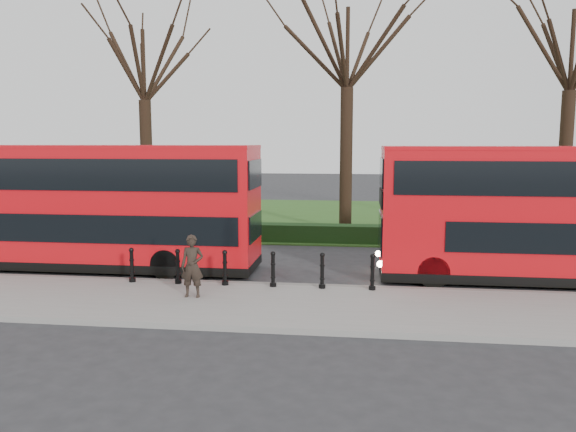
# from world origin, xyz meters

# --- Properties ---
(ground) EXTENTS (120.00, 120.00, 0.00)m
(ground) POSITION_xyz_m (0.00, 0.00, 0.00)
(ground) COLOR #28282B
(ground) RESTS_ON ground
(pavement) EXTENTS (60.00, 4.00, 0.15)m
(pavement) POSITION_xyz_m (0.00, -3.00, 0.07)
(pavement) COLOR gray
(pavement) RESTS_ON ground
(kerb) EXTENTS (60.00, 0.25, 0.16)m
(kerb) POSITION_xyz_m (0.00, -1.00, 0.07)
(kerb) COLOR slate
(kerb) RESTS_ON ground
(grass_verge) EXTENTS (60.00, 18.00, 0.06)m
(grass_verge) POSITION_xyz_m (0.00, 15.00, 0.03)
(grass_verge) COLOR #2D531B
(grass_verge) RESTS_ON ground
(hedge) EXTENTS (60.00, 0.90, 0.80)m
(hedge) POSITION_xyz_m (0.00, 6.80, 0.40)
(hedge) COLOR black
(hedge) RESTS_ON ground
(yellow_line_outer) EXTENTS (60.00, 0.10, 0.01)m
(yellow_line_outer) POSITION_xyz_m (0.00, -0.70, 0.01)
(yellow_line_outer) COLOR yellow
(yellow_line_outer) RESTS_ON ground
(yellow_line_inner) EXTENTS (60.00, 0.10, 0.01)m
(yellow_line_inner) POSITION_xyz_m (0.00, -0.50, 0.01)
(yellow_line_inner) COLOR yellow
(yellow_line_inner) RESTS_ON ground
(tree_left) EXTENTS (7.47, 7.47, 11.68)m
(tree_left) POSITION_xyz_m (-8.00, 10.00, 8.49)
(tree_left) COLOR black
(tree_left) RESTS_ON ground
(tree_mid) EXTENTS (8.04, 8.04, 12.57)m
(tree_mid) POSITION_xyz_m (2.00, 10.00, 9.14)
(tree_mid) COLOR black
(tree_mid) RESTS_ON ground
(tree_right) EXTENTS (7.76, 7.76, 12.13)m
(tree_right) POSITION_xyz_m (12.00, 10.00, 8.82)
(tree_right) COLOR black
(tree_right) RESTS_ON ground
(bollard_row) EXTENTS (7.36, 0.15, 1.00)m
(bollard_row) POSITION_xyz_m (-0.54, -1.35, 0.65)
(bollard_row) COLOR black
(bollard_row) RESTS_ON pavement
(bus_lead) EXTENTS (10.69, 2.45, 4.25)m
(bus_lead) POSITION_xyz_m (-6.07, 0.78, 2.14)
(bus_lead) COLOR red
(bus_lead) RESTS_ON ground
(bus_rear) EXTENTS (10.63, 2.44, 4.23)m
(bus_rear) POSITION_xyz_m (8.65, 0.76, 2.13)
(bus_rear) COLOR red
(bus_rear) RESTS_ON ground
(pedestrian) EXTENTS (0.65, 0.45, 1.72)m
(pedestrian) POSITION_xyz_m (-1.84, -2.72, 1.01)
(pedestrian) COLOR black
(pedestrian) RESTS_ON pavement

